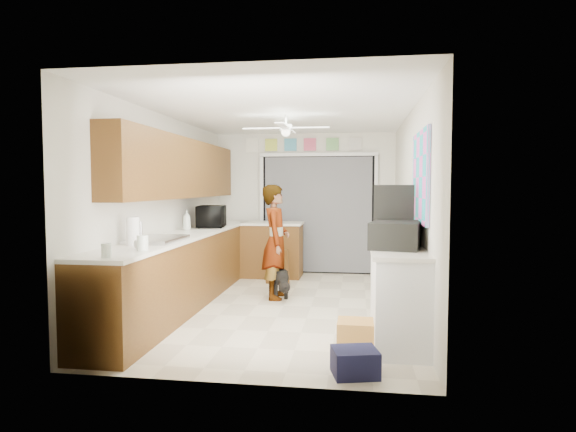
{
  "coord_description": "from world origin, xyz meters",
  "views": [
    {
      "loc": [
        0.92,
        -6.11,
        1.56
      ],
      "look_at": [
        0.0,
        0.4,
        1.15
      ],
      "focal_mm": 30.0,
      "sensor_mm": 36.0,
      "label": 1
    }
  ],
  "objects": [
    {
      "name": "peninsula_top",
      "position": [
        -0.5,
        2.0,
        0.92
      ],
      "size": [
        1.04,
        0.64,
        0.04
      ],
      "primitive_type": "cube",
      "color": "white",
      "rests_on": "peninsula_base"
    },
    {
      "name": "navy_crate",
      "position": [
        0.93,
        -2.2,
        0.11
      ],
      "size": [
        0.42,
        0.38,
        0.22
      ],
      "primitive_type": "cube",
      "rotation": [
        0.0,
        0.0,
        0.24
      ],
      "color": "black",
      "rests_on": "floor"
    },
    {
      "name": "ceiling",
      "position": [
        0.0,
        0.0,
        2.5
      ],
      "size": [
        5.0,
        5.0,
        0.0
      ],
      "primitive_type": "plane",
      "rotation": [
        3.14,
        0.0,
        0.0
      ],
      "color": "white",
      "rests_on": "ground"
    },
    {
      "name": "header_frame_3",
      "position": [
        0.5,
        2.47,
        2.3
      ],
      "size": [
        0.22,
        0.02,
        0.22
      ],
      "primitive_type": "cube",
      "color": "#6BAB61",
      "rests_on": "wall_back"
    },
    {
      "name": "cardboard_box",
      "position": [
        0.97,
        -1.53,
        0.13
      ],
      "size": [
        0.43,
        0.33,
        0.27
      ],
      "primitive_type": "cube",
      "rotation": [
        0.0,
        0.0,
        -0.01
      ],
      "color": "#AA7D35",
      "rests_on": "floor"
    },
    {
      "name": "right_counter_top",
      "position": [
        1.34,
        -1.2,
        0.92
      ],
      "size": [
        0.54,
        1.44,
        0.04
      ],
      "primitive_type": "cube",
      "color": "white",
      "rests_on": "right_counter_base"
    },
    {
      "name": "faucet",
      "position": [
        -1.48,
        -1.0,
        1.05
      ],
      "size": [
        0.03,
        0.03,
        0.22
      ],
      "primitive_type": "cylinder",
      "color": "silver",
      "rests_on": "left_countertop"
    },
    {
      "name": "suitcase_lid",
      "position": [
        1.32,
        -0.92,
        1.32
      ],
      "size": [
        0.42,
        0.11,
        0.5
      ],
      "primitive_type": "cube",
      "rotation": [
        0.0,
        0.0,
        -0.19
      ],
      "color": "black",
      "rests_on": "suitcase"
    },
    {
      "name": "abstract_painting",
      "position": [
        1.58,
        -1.0,
        1.65
      ],
      "size": [
        0.03,
        1.15,
        0.95
      ],
      "primitive_type": "cube",
      "color": "#E855C1",
      "rests_on": "wall_right"
    },
    {
      "name": "soap_bottle",
      "position": [
        -1.44,
        0.38,
        1.08
      ],
      "size": [
        0.15,
        0.15,
        0.29
      ],
      "primitive_type": "imported",
      "rotation": [
        0.0,
        0.0,
        0.39
      ],
      "color": "silver",
      "rests_on": "left_countertop"
    },
    {
      "name": "door_trim_left",
      "position": [
        -0.77,
        2.44,
        1.05
      ],
      "size": [
        0.06,
        0.04,
        2.1
      ],
      "primitive_type": "cube",
      "color": "white",
      "rests_on": "wall_back"
    },
    {
      "name": "door_trim_right",
      "position": [
        1.27,
        2.44,
        1.05
      ],
      "size": [
        0.06,
        0.04,
        2.1
      ],
      "primitive_type": "cube",
      "color": "white",
      "rests_on": "wall_back"
    },
    {
      "name": "header_frame_0",
      "position": [
        -0.6,
        2.47,
        2.3
      ],
      "size": [
        0.22,
        0.02,
        0.22
      ],
      "primitive_type": "cube",
      "color": "#BFD045",
      "rests_on": "wall_back"
    },
    {
      "name": "curtain_panel",
      "position": [
        0.25,
        2.43,
        1.05
      ],
      "size": [
        1.9,
        0.03,
        2.05
      ],
      "primitive_type": "cube",
      "color": "slate",
      "rests_on": "wall_back"
    },
    {
      "name": "right_counter_base",
      "position": [
        1.35,
        -1.2,
        0.45
      ],
      "size": [
        0.5,
        1.4,
        0.9
      ],
      "primitive_type": "cube",
      "color": "white",
      "rests_on": "floor"
    },
    {
      "name": "dog",
      "position": [
        -0.15,
        0.47,
        0.23
      ],
      "size": [
        0.46,
        0.63,
        0.45
      ],
      "primitive_type": "cube",
      "rotation": [
        0.0,
        0.0,
        0.42
      ],
      "color": "black",
      "rests_on": "floor"
    },
    {
      "name": "wall_right",
      "position": [
        1.6,
        0.0,
        1.25
      ],
      "size": [
        0.0,
        5.0,
        5.0
      ],
      "primitive_type": "plane",
      "rotation": [
        1.57,
        0.0,
        -1.57
      ],
      "color": "silver",
      "rests_on": "ground"
    },
    {
      "name": "ceiling_fan",
      "position": [
        0.0,
        0.2,
        2.32
      ],
      "size": [
        1.14,
        1.14,
        0.24
      ],
      "primitive_type": "cube",
      "color": "white",
      "rests_on": "ceiling"
    },
    {
      "name": "jar_b",
      "position": [
        -1.21,
        -2.25,
        1.0
      ],
      "size": [
        0.11,
        0.11,
        0.13
      ],
      "primitive_type": "cylinder",
      "rotation": [
        0.0,
        0.0,
        -0.33
      ],
      "color": "silver",
      "rests_on": "left_countertop"
    },
    {
      "name": "paper_towel_roll",
      "position": [
        -1.39,
        -1.38,
        1.09
      ],
      "size": [
        0.17,
        0.17,
        0.3
      ],
      "primitive_type": "cylinder",
      "rotation": [
        0.0,
        0.0,
        -0.25
      ],
      "color": "white",
      "rests_on": "left_countertop"
    },
    {
      "name": "wall_back",
      "position": [
        0.0,
        2.5,
        1.25
      ],
      "size": [
        3.2,
        0.0,
        3.2
      ],
      "primitive_type": "plane",
      "rotation": [
        1.57,
        0.0,
        0.0
      ],
      "color": "silver",
      "rests_on": "ground"
    },
    {
      "name": "suitcase",
      "position": [
        1.32,
        -1.21,
        1.07
      ],
      "size": [
        0.57,
        0.69,
        0.27
      ],
      "primitive_type": "cube",
      "rotation": [
        0.0,
        0.0,
        -0.19
      ],
      "color": "black",
      "rests_on": "right_counter_top"
    },
    {
      "name": "jar_a",
      "position": [
        -1.1,
        -1.77,
        1.01
      ],
      "size": [
        0.13,
        0.13,
        0.15
      ],
      "primitive_type": "cylinder",
      "rotation": [
        0.0,
        0.0,
        0.31
      ],
      "color": "silver",
      "rests_on": "left_countertop"
    },
    {
      "name": "route66_sign",
      "position": [
        -0.95,
        2.47,
        2.3
      ],
      "size": [
        0.22,
        0.02,
        0.26
      ],
      "primitive_type": "cube",
      "color": "silver",
      "rests_on": "wall_back"
    },
    {
      "name": "floor",
      "position": [
        0.0,
        0.0,
        0.0
      ],
      "size": [
        5.0,
        5.0,
        0.0
      ],
      "primitive_type": "plane",
      "color": "beige",
      "rests_on": "ground"
    },
    {
      "name": "left_countertop",
      "position": [
        -1.29,
        0.0,
        0.92
      ],
      "size": [
        0.62,
        4.8,
        0.04
      ],
      "primitive_type": "cube",
      "color": "white",
      "rests_on": "left_base_cabinets"
    },
    {
      "name": "suitcase_rim",
      "position": [
        1.32,
        -1.21,
        0.96
      ],
      "size": [
        0.54,
        0.65,
        0.02
      ],
      "primitive_type": "cube",
      "rotation": [
        0.0,
        0.0,
        -0.19
      ],
      "color": "yellow",
      "rests_on": "suitcase"
    },
    {
      "name": "back_opening_recess",
      "position": [
        0.25,
        2.47,
        1.05
      ],
      "size": [
        2.0,
        0.06,
        2.1
      ],
      "primitive_type": "cube",
      "color": "black",
      "rests_on": "wall_back"
    },
    {
      "name": "door_trim_head",
      "position": [
        0.25,
        2.44,
        2.12
      ],
      "size": [
        2.1,
        0.04,
        0.06
      ],
      "primitive_type": "cube",
      "color": "white",
      "rests_on": "wall_back"
    },
    {
      "name": "wall_front",
      "position": [
        0.0,
        -2.5,
        1.25
      ],
      "size": [
        3.2,
        0.0,
        3.2
      ],
      "primitive_type": "plane",
      "rotation": [
        -1.57,
        0.0,
        0.0
      ],
      "color": "silver",
      "rests_on": "ground"
    },
    {
      "name": "header_frame_4",
      "position": [
        0.9,
        2.47,
        2.3
      ],
      "size": [
        0.22,
        0.02,
        0.22
      ],
      "primitive_type": "cube",
      "color": "beige",
      "rests_on": "wall_back"
    },
    {
      "name": "wall_left",
      "position": [
        -1.6,
        0.0,
        1.25
      ],
      "size": [
        0.0,
        5.0,
        5.0
      ],
      "primitive_type": "plane",
      "rotation": [
        1.57,
        0.0,
        1.57
      ],
      "color": "silver",
      "rests_on": "ground"
    },
    {
      "name": "man",
      "position": [
        -0.17,
        0.42,
        0.79
      ],
      "size": [
        0.42,
        0.6,
        1.58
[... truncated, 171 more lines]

